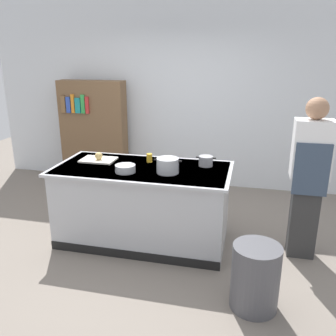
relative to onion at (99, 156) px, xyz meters
The scene contains 12 objects.
ground_plane 1.13m from the onion, 11.17° to the right, with size 10.00×10.00×0.00m, color slate.
back_wall 2.14m from the onion, 74.02° to the left, with size 6.40×0.12×3.00m, color silver.
counter_island 0.77m from the onion, 11.22° to the right, with size 1.98×0.98×0.90m.
cutting_board 0.06m from the onion, 123.69° to the left, with size 0.40×0.28×0.02m, color silver.
onion is the anchor object (origin of this frame).
stock_pot 0.92m from the onion, 14.13° to the right, with size 0.30×0.24×0.16m.
sauce_pan 1.26m from the onion, ahead, with size 0.23×0.16×0.11m.
mixing_bowl 0.54m from the onion, 34.82° to the right, with size 0.22×0.22×0.08m, color #B7BABF.
juice_cup 0.60m from the onion, 10.74° to the left, with size 0.07×0.07×0.10m, color yellow.
trash_bin 2.22m from the onion, 29.04° to the right, with size 0.41×0.41×0.59m, color #4C4C51.
person_chef 2.34m from the onion, ahead, with size 0.38×0.25×1.72m.
bookshelf 1.89m from the onion, 116.37° to the left, with size 1.10×0.31×1.70m.
Camera 1 is at (1.16, -3.64, 2.13)m, focal length 38.24 mm.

